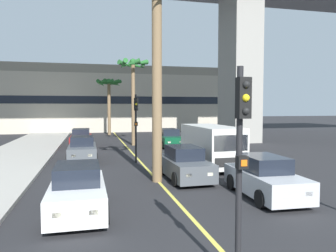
{
  "coord_description": "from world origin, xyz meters",
  "views": [
    {
      "loc": [
        -3.0,
        1.43,
        3.44
      ],
      "look_at": [
        0.0,
        14.0,
        2.68
      ],
      "focal_mm": 34.75,
      "sensor_mm": 36.0,
      "label": 1
    }
  ],
  "objects_px": {
    "car_queue_second": "(78,191)",
    "palm_tree_far_median": "(109,88)",
    "car_queue_third": "(264,178)",
    "traffic_light_median_far": "(136,119)",
    "traffic_light_median_near": "(241,145)",
    "car_queue_fourth": "(81,139)",
    "palm_tree_near_median": "(133,75)",
    "car_queue_front": "(169,139)",
    "palm_tree_mid_median": "(156,30)",
    "car_queue_fifth": "(184,164)",
    "delivery_van": "(211,145)",
    "car_queue_sixth": "(82,150)"
  },
  "relations": [
    {
      "from": "car_queue_third",
      "to": "palm_tree_far_median",
      "type": "relative_size",
      "value": 0.61
    },
    {
      "from": "traffic_light_median_near",
      "to": "traffic_light_median_far",
      "type": "distance_m",
      "value": 14.12
    },
    {
      "from": "car_queue_fourth",
      "to": "traffic_light_median_far",
      "type": "relative_size",
      "value": 0.98
    },
    {
      "from": "traffic_light_median_near",
      "to": "palm_tree_far_median",
      "type": "distance_m",
      "value": 34.75
    },
    {
      "from": "car_queue_third",
      "to": "palm_tree_far_median",
      "type": "distance_m",
      "value": 29.85
    },
    {
      "from": "car_queue_second",
      "to": "palm_tree_mid_median",
      "type": "relative_size",
      "value": 0.44
    },
    {
      "from": "car_queue_fourth",
      "to": "delivery_van",
      "type": "bearing_deg",
      "value": -57.04
    },
    {
      "from": "car_queue_fifth",
      "to": "palm_tree_near_median",
      "type": "relative_size",
      "value": 0.54
    },
    {
      "from": "car_queue_third",
      "to": "car_queue_fifth",
      "type": "relative_size",
      "value": 1.0
    },
    {
      "from": "car_queue_fifth",
      "to": "car_queue_second",
      "type": "bearing_deg",
      "value": -140.59
    },
    {
      "from": "car_queue_front",
      "to": "car_queue_second",
      "type": "distance_m",
      "value": 17.68
    },
    {
      "from": "car_queue_second",
      "to": "car_queue_sixth",
      "type": "height_order",
      "value": "same"
    },
    {
      "from": "car_queue_second",
      "to": "car_queue_fourth",
      "type": "distance_m",
      "value": 17.99
    },
    {
      "from": "car_queue_fifth",
      "to": "traffic_light_median_far",
      "type": "distance_m",
      "value": 5.65
    },
    {
      "from": "car_queue_third",
      "to": "palm_tree_mid_median",
      "type": "distance_m",
      "value": 7.87
    },
    {
      "from": "car_queue_second",
      "to": "car_queue_sixth",
      "type": "bearing_deg",
      "value": 90.54
    },
    {
      "from": "car_queue_front",
      "to": "car_queue_fourth",
      "type": "xyz_separation_m",
      "value": [
        -7.36,
        1.75,
        0.0
      ]
    },
    {
      "from": "traffic_light_median_near",
      "to": "palm_tree_mid_median",
      "type": "height_order",
      "value": "palm_tree_mid_median"
    },
    {
      "from": "car_queue_fifth",
      "to": "car_queue_sixth",
      "type": "distance_m",
      "value": 8.21
    },
    {
      "from": "palm_tree_mid_median",
      "to": "palm_tree_far_median",
      "type": "xyz_separation_m",
      "value": [
        -0.7,
        25.7,
        -1.18
      ]
    },
    {
      "from": "delivery_van",
      "to": "palm_tree_far_median",
      "type": "height_order",
      "value": "palm_tree_far_median"
    },
    {
      "from": "car_queue_front",
      "to": "car_queue_fourth",
      "type": "distance_m",
      "value": 7.57
    },
    {
      "from": "traffic_light_median_near",
      "to": "traffic_light_median_far",
      "type": "xyz_separation_m",
      "value": [
        -0.06,
        14.12,
        0.0
      ]
    },
    {
      "from": "palm_tree_mid_median",
      "to": "traffic_light_median_near",
      "type": "bearing_deg",
      "value": -91.14
    },
    {
      "from": "car_queue_third",
      "to": "traffic_light_median_far",
      "type": "xyz_separation_m",
      "value": [
        -3.75,
        8.63,
        1.99
      ]
    },
    {
      "from": "car_queue_front",
      "to": "car_queue_sixth",
      "type": "distance_m",
      "value": 9.1
    },
    {
      "from": "car_queue_front",
      "to": "car_queue_third",
      "type": "relative_size",
      "value": 0.99
    },
    {
      "from": "delivery_van",
      "to": "palm_tree_mid_median",
      "type": "height_order",
      "value": "palm_tree_mid_median"
    },
    {
      "from": "car_queue_front",
      "to": "traffic_light_median_far",
      "type": "height_order",
      "value": "traffic_light_median_far"
    },
    {
      "from": "car_queue_fourth",
      "to": "palm_tree_far_median",
      "type": "height_order",
      "value": "palm_tree_far_median"
    },
    {
      "from": "palm_tree_far_median",
      "to": "car_queue_third",
      "type": "bearing_deg",
      "value": -81.76
    },
    {
      "from": "palm_tree_mid_median",
      "to": "traffic_light_median_far",
      "type": "bearing_deg",
      "value": 92.57
    },
    {
      "from": "car_queue_second",
      "to": "car_queue_sixth",
      "type": "relative_size",
      "value": 1.0
    },
    {
      "from": "delivery_van",
      "to": "traffic_light_median_near",
      "type": "bearing_deg",
      "value": -108.43
    },
    {
      "from": "delivery_van",
      "to": "car_queue_second",
      "type": "bearing_deg",
      "value": -137.51
    },
    {
      "from": "car_queue_fifth",
      "to": "traffic_light_median_near",
      "type": "bearing_deg",
      "value": -99.75
    },
    {
      "from": "car_queue_front",
      "to": "palm_tree_mid_median",
      "type": "xyz_separation_m",
      "value": [
        -3.62,
        -12.51,
        6.15
      ]
    },
    {
      "from": "car_queue_fourth",
      "to": "palm_tree_near_median",
      "type": "relative_size",
      "value": 0.54
    },
    {
      "from": "car_queue_sixth",
      "to": "traffic_light_median_near",
      "type": "xyz_separation_m",
      "value": [
        3.29,
        -15.72,
        1.99
      ]
    },
    {
      "from": "car_queue_fifth",
      "to": "palm_tree_near_median",
      "type": "distance_m",
      "value": 15.19
    },
    {
      "from": "delivery_van",
      "to": "palm_tree_near_median",
      "type": "relative_size",
      "value": 0.69
    },
    {
      "from": "car_queue_second",
      "to": "delivery_van",
      "type": "xyz_separation_m",
      "value": [
        7.08,
        6.49,
        0.57
      ]
    },
    {
      "from": "palm_tree_mid_median",
      "to": "palm_tree_far_median",
      "type": "relative_size",
      "value": 1.36
    },
    {
      "from": "car_queue_sixth",
      "to": "car_queue_fourth",
      "type": "bearing_deg",
      "value": 92.12
    },
    {
      "from": "car_queue_fifth",
      "to": "palm_tree_far_median",
      "type": "height_order",
      "value": "palm_tree_far_median"
    },
    {
      "from": "traffic_light_median_near",
      "to": "palm_tree_near_median",
      "type": "xyz_separation_m",
      "value": [
        0.97,
        23.23,
        3.55
      ]
    },
    {
      "from": "car_queue_second",
      "to": "palm_tree_far_median",
      "type": "xyz_separation_m",
      "value": [
        2.66,
        29.43,
        4.97
      ]
    },
    {
      "from": "car_queue_second",
      "to": "traffic_light_median_near",
      "type": "xyz_separation_m",
      "value": [
        3.19,
        -5.19,
        1.99
      ]
    },
    {
      "from": "car_queue_third",
      "to": "palm_tree_mid_median",
      "type": "bearing_deg",
      "value": 135.76
    },
    {
      "from": "car_queue_fifth",
      "to": "palm_tree_mid_median",
      "type": "distance_m",
      "value": 6.3
    }
  ]
}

